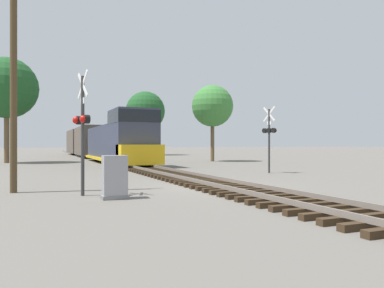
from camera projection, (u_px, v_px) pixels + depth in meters
The scene contains 10 objects.
ground_plane at pixel (216, 187), 15.44m from camera, with size 400.00×400.00×0.00m, color #666059.
rail_track_bed at pixel (216, 184), 15.44m from camera, with size 2.60×160.00×0.31m.
freight_train at pixel (94, 142), 47.04m from camera, with size 3.15×46.77×4.39m.
crossing_signal_near at pixel (82, 124), 12.77m from camera, with size 0.51×1.01×4.26m.
crossing_signal_far at pixel (269, 133), 22.86m from camera, with size 0.53×1.01×4.07m.
relay_cabinet at pixel (115, 177), 12.06m from camera, with size 0.83×0.58×1.40m.
utility_pole at pixel (14, 60), 13.56m from camera, with size 1.80×0.24×9.29m.
tree_far_right at pixel (212, 106), 38.46m from camera, with size 4.27×4.27×7.84m.
tree_mid_background at pixel (7, 88), 35.10m from camera, with size 5.72×5.72×9.93m.
tree_deep_background at pixel (145, 111), 60.81m from camera, with size 6.36×6.36×10.36m.
Camera 1 is at (-6.95, -13.82, 1.76)m, focal length 35.00 mm.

